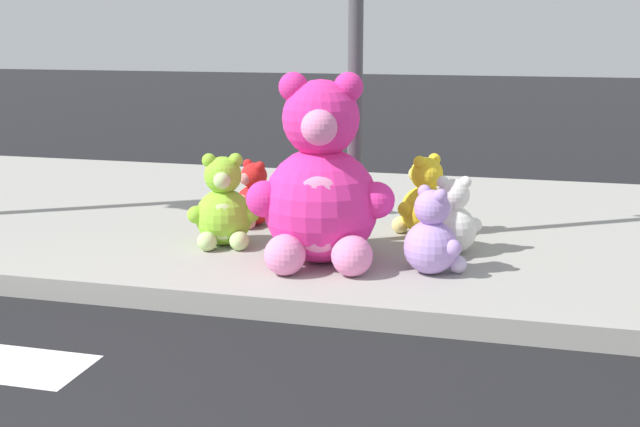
% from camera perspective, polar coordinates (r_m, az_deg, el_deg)
% --- Properties ---
extents(sidewalk, '(28.00, 4.40, 0.15)m').
position_cam_1_polar(sidewalk, '(7.08, -4.13, -0.47)').
color(sidewalk, '#9E9B93').
rests_on(sidewalk, ground_plane).
extents(sign_pole, '(0.56, 0.11, 3.20)m').
position_cam_1_polar(sign_pole, '(5.85, 2.59, 14.22)').
color(sign_pole, '#4C4C51').
rests_on(sign_pole, sidewalk).
extents(plush_pink_large, '(0.99, 0.92, 1.31)m').
position_cam_1_polar(plush_pink_large, '(5.40, 0.04, 1.79)').
color(plush_pink_large, '#F22D93').
rests_on(plush_pink_large, sidewalk).
extents(plush_lime, '(0.52, 0.49, 0.69)m').
position_cam_1_polar(plush_lime, '(5.94, -6.95, 0.32)').
color(plush_lime, '#8CD133').
rests_on(plush_lime, sidewalk).
extents(plush_red, '(0.37, 0.39, 0.54)m').
position_cam_1_polar(plush_red, '(6.56, -4.85, 1.02)').
color(plush_red, red).
rests_on(plush_red, sidewalk).
extents(plush_teal, '(0.47, 0.49, 0.67)m').
position_cam_1_polar(plush_teal, '(6.84, -0.36, 2.03)').
color(plush_teal, teal).
rests_on(plush_teal, sidewalk).
extents(plush_yellow, '(0.46, 0.44, 0.64)m').
position_cam_1_polar(plush_yellow, '(6.28, 7.47, 0.79)').
color(plush_yellow, yellow).
rests_on(plush_yellow, sidewalk).
extents(plush_white, '(0.43, 0.40, 0.57)m').
position_cam_1_polar(plush_white, '(5.79, 9.49, -0.61)').
color(plush_white, white).
rests_on(plush_white, sidewalk).
extents(plush_lavender, '(0.42, 0.42, 0.59)m').
position_cam_1_polar(plush_lavender, '(5.29, 8.13, -1.81)').
color(plush_lavender, '#B28CD8').
rests_on(plush_lavender, sidewalk).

